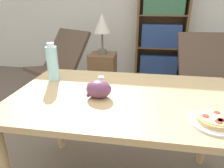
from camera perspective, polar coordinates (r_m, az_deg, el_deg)
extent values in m
cube|color=tan|center=(1.19, 3.86, -3.92)|extent=(1.34, 0.81, 0.03)
cylinder|color=tan|center=(1.81, -15.09, -8.16)|extent=(0.06, 0.06, 0.70)
cylinder|color=tan|center=(1.74, 25.43, -10.91)|extent=(0.06, 0.06, 0.70)
cylinder|color=white|center=(1.02, 27.06, -9.76)|extent=(0.21, 0.21, 0.01)
cylinder|color=#DBB26B|center=(1.01, 27.21, -9.04)|extent=(0.15, 0.15, 0.02)
cylinder|color=#EACC7A|center=(1.01, 27.33, -8.45)|extent=(0.13, 0.13, 0.00)
cylinder|color=#A83328|center=(1.05, 27.82, -7.20)|extent=(0.03, 0.03, 0.00)
cylinder|color=#A83328|center=(1.00, 28.83, -8.87)|extent=(0.03, 0.03, 0.00)
cylinder|color=#A83328|center=(0.99, 28.54, -9.07)|extent=(0.03, 0.03, 0.00)
cylinder|color=#A83328|center=(1.00, 25.20, -8.23)|extent=(0.03, 0.03, 0.00)
cylinder|color=#A83328|center=(0.98, 28.23, -9.45)|extent=(0.03, 0.03, 0.00)
ellipsoid|color=#6B3856|center=(1.14, -3.84, -1.48)|extent=(0.15, 0.11, 0.10)
sphere|color=#6B3856|center=(1.12, -5.69, -2.19)|extent=(0.02, 0.02, 0.02)
sphere|color=#6B3856|center=(1.13, -6.84, -3.20)|extent=(0.02, 0.02, 0.02)
sphere|color=#6B3856|center=(1.15, -4.58, -1.41)|extent=(0.02, 0.02, 0.02)
sphere|color=#6B3856|center=(1.15, -6.49, -0.41)|extent=(0.02, 0.02, 0.02)
sphere|color=#6B3856|center=(1.16, -3.15, -0.18)|extent=(0.02, 0.02, 0.02)
sphere|color=#6B3856|center=(1.17, -6.64, -0.17)|extent=(0.02, 0.02, 0.02)
sphere|color=#6B3856|center=(1.20, -6.19, -2.00)|extent=(0.03, 0.03, 0.03)
sphere|color=#6B3856|center=(1.19, -2.24, -1.74)|extent=(0.03, 0.03, 0.03)
sphere|color=#6B3856|center=(1.11, -5.18, -1.75)|extent=(0.03, 0.03, 0.03)
cylinder|color=#A3DBEA|center=(1.43, -16.61, 5.56)|extent=(0.08, 0.08, 0.23)
cylinder|color=white|center=(1.40, -17.20, 10.67)|extent=(0.05, 0.05, 0.03)
cylinder|color=white|center=(1.26, -3.12, 0.09)|extent=(0.04, 0.04, 0.06)
cylinder|color=#B7B7BC|center=(1.24, -3.15, 1.76)|extent=(0.04, 0.04, 0.02)
cube|color=slate|center=(3.01, -15.37, -1.87)|extent=(0.78, 0.77, 0.10)
cube|color=brown|center=(2.85, -16.55, 3.27)|extent=(0.80, 0.75, 0.14)
cube|color=brown|center=(2.97, -12.94, 9.29)|extent=(0.76, 0.67, 0.55)
cube|color=slate|center=(2.84, 24.36, -4.70)|extent=(0.63, 0.59, 0.10)
cube|color=brown|center=(2.65, 25.81, 0.53)|extent=(0.67, 0.55, 0.14)
cube|color=brown|center=(2.86, 24.73, 7.32)|extent=(0.67, 0.46, 0.55)
cube|color=brown|center=(3.49, 7.37, 14.72)|extent=(0.04, 0.29, 1.59)
cube|color=brown|center=(3.55, 20.20, 13.71)|extent=(0.04, 0.29, 1.59)
cube|color=brown|center=(3.63, 13.71, 14.59)|extent=(0.80, 0.01, 1.59)
cube|color=brown|center=(3.68, 12.75, 2.30)|extent=(0.73, 0.27, 0.02)
cube|color=navy|center=(3.60, 13.03, 5.12)|extent=(0.63, 0.20, 0.37)
cube|color=brown|center=(3.54, 13.46, 10.17)|extent=(0.73, 0.27, 0.02)
cube|color=navy|center=(3.48, 13.78, 13.24)|extent=(0.63, 0.20, 0.37)
cube|color=brown|center=(3.47, 14.26, 18.50)|extent=(0.73, 0.27, 0.02)
cube|color=#3D704C|center=(3.45, 14.61, 21.72)|extent=(0.63, 0.20, 0.37)
cube|color=brown|center=(2.75, -2.59, 2.38)|extent=(0.34, 0.34, 0.61)
cylinder|color=#665B51|center=(2.66, -2.71, 9.25)|extent=(0.11, 0.11, 0.06)
cylinder|color=#665B51|center=(2.63, -2.77, 12.09)|extent=(0.02, 0.02, 0.21)
cone|color=beige|center=(2.60, -2.86, 17.01)|extent=(0.21, 0.21, 0.25)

